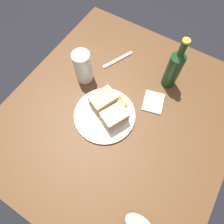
{
  "coord_description": "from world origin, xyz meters",
  "views": [
    {
      "loc": [
        -0.34,
        -0.17,
        1.56
      ],
      "look_at": [
        -0.02,
        0.03,
        0.77
      ],
      "focal_mm": 31.68,
      "sensor_mm": 36.0,
      "label": 1
    }
  ],
  "objects_px": {
    "sandwich_half_right": "(103,101)",
    "fork": "(118,60)",
    "pint_glass": "(83,68)",
    "cider_bottle": "(174,68)",
    "plate": "(105,115)",
    "napkin": "(153,102)",
    "sandwich_half_left": "(114,117)"
  },
  "relations": [
    {
      "from": "sandwich_half_right",
      "to": "fork",
      "type": "xyz_separation_m",
      "value": [
        0.27,
        0.08,
        -0.04
      ]
    },
    {
      "from": "sandwich_half_right",
      "to": "napkin",
      "type": "height_order",
      "value": "sandwich_half_right"
    },
    {
      "from": "plate",
      "to": "fork",
      "type": "relative_size",
      "value": 1.54
    },
    {
      "from": "pint_glass",
      "to": "fork",
      "type": "distance_m",
      "value": 0.21
    },
    {
      "from": "plate",
      "to": "sandwich_half_left",
      "type": "bearing_deg",
      "value": -92.51
    },
    {
      "from": "fork",
      "to": "pint_glass",
      "type": "bearing_deg",
      "value": -179.78
    },
    {
      "from": "plate",
      "to": "fork",
      "type": "height_order",
      "value": "plate"
    },
    {
      "from": "plate",
      "to": "pint_glass",
      "type": "xyz_separation_m",
      "value": [
        0.13,
        0.2,
        0.07
      ]
    },
    {
      "from": "plate",
      "to": "cider_bottle",
      "type": "height_order",
      "value": "cider_bottle"
    },
    {
      "from": "pint_glass",
      "to": "cider_bottle",
      "type": "xyz_separation_m",
      "value": [
        0.19,
        -0.36,
        0.04
      ]
    },
    {
      "from": "sandwich_half_right",
      "to": "napkin",
      "type": "bearing_deg",
      "value": -53.98
    },
    {
      "from": "pint_glass",
      "to": "cider_bottle",
      "type": "distance_m",
      "value": 0.41
    },
    {
      "from": "plate",
      "to": "fork",
      "type": "bearing_deg",
      "value": 20.45
    },
    {
      "from": "plate",
      "to": "pint_glass",
      "type": "height_order",
      "value": "pint_glass"
    },
    {
      "from": "plate",
      "to": "napkin",
      "type": "height_order",
      "value": "plate"
    },
    {
      "from": "pint_glass",
      "to": "fork",
      "type": "height_order",
      "value": "pint_glass"
    },
    {
      "from": "plate",
      "to": "cider_bottle",
      "type": "bearing_deg",
      "value": -28.07
    },
    {
      "from": "pint_glass",
      "to": "napkin",
      "type": "relative_size",
      "value": 1.51
    },
    {
      "from": "sandwich_half_right",
      "to": "napkin",
      "type": "xyz_separation_m",
      "value": [
        0.14,
        -0.19,
        -0.04
      ]
    },
    {
      "from": "sandwich_half_right",
      "to": "sandwich_half_left",
      "type": "bearing_deg",
      "value": -115.79
    },
    {
      "from": "pint_glass",
      "to": "cider_bottle",
      "type": "relative_size",
      "value": 0.6
    },
    {
      "from": "pint_glass",
      "to": "fork",
      "type": "bearing_deg",
      "value": -24.71
    },
    {
      "from": "pint_glass",
      "to": "fork",
      "type": "relative_size",
      "value": 0.92
    },
    {
      "from": "cider_bottle",
      "to": "fork",
      "type": "distance_m",
      "value": 0.3
    },
    {
      "from": "pint_glass",
      "to": "napkin",
      "type": "distance_m",
      "value": 0.37
    },
    {
      "from": "fork",
      "to": "napkin",
      "type": "bearing_deg",
      "value": -90.28
    },
    {
      "from": "plate",
      "to": "cider_bottle",
      "type": "xyz_separation_m",
      "value": [
        0.31,
        -0.17,
        0.11
      ]
    },
    {
      "from": "pint_glass",
      "to": "fork",
      "type": "xyz_separation_m",
      "value": [
        0.18,
        -0.08,
        -0.07
      ]
    },
    {
      "from": "sandwich_half_right",
      "to": "fork",
      "type": "relative_size",
      "value": 0.74
    },
    {
      "from": "sandwich_half_left",
      "to": "fork",
      "type": "bearing_deg",
      "value": 28.14
    },
    {
      "from": "napkin",
      "to": "fork",
      "type": "height_order",
      "value": "napkin"
    },
    {
      "from": "sandwich_half_right",
      "to": "napkin",
      "type": "relative_size",
      "value": 1.2
    }
  ]
}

